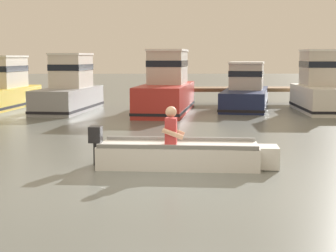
{
  "coord_description": "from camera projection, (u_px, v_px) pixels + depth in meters",
  "views": [
    {
      "loc": [
        -0.1,
        -9.23,
        2.15
      ],
      "look_at": [
        0.17,
        3.3,
        0.55
      ],
      "focal_mm": 58.33,
      "sensor_mm": 36.0,
      "label": 1
    }
  ],
  "objects": [
    {
      "name": "moored_boat_red",
      "position": [
        167.0,
        89.0,
        21.19
      ],
      "size": [
        2.6,
        5.92,
        2.43
      ],
      "color": "#B72D28",
      "rests_on": "ground"
    },
    {
      "name": "moored_boat_white",
      "position": [
        321.0,
        89.0,
        21.4
      ],
      "size": [
        2.0,
        4.56,
        2.43
      ],
      "color": "white",
      "rests_on": "ground"
    },
    {
      "name": "moored_boat_grey",
      "position": [
        70.0,
        90.0,
        21.65
      ],
      "size": [
        2.37,
        4.97,
        2.29
      ],
      "color": "gray",
      "rests_on": "ground"
    },
    {
      "name": "wooden_dock",
      "position": [
        310.0,
        89.0,
        24.88
      ],
      "size": [
        13.84,
        1.64,
        1.34
      ],
      "color": "brown",
      "rests_on": "ground"
    },
    {
      "name": "ground_plane",
      "position": [
        163.0,
        182.0,
        9.43
      ],
      "size": [
        120.0,
        120.0,
        0.0
      ],
      "primitive_type": "plane",
      "color": "slate"
    },
    {
      "name": "rowboat_with_person",
      "position": [
        182.0,
        154.0,
        10.69
      ],
      "size": [
        3.73,
        1.41,
        1.19
      ],
      "color": "white",
      "rests_on": "ground"
    },
    {
      "name": "moored_boat_navy",
      "position": [
        246.0,
        91.0,
        23.04
      ],
      "size": [
        2.99,
        6.02,
        1.93
      ],
      "color": "#19234C",
      "rests_on": "ground"
    }
  ]
}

